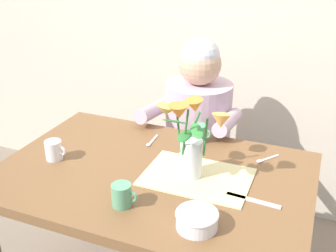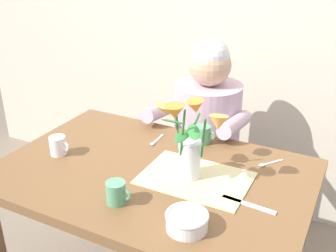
# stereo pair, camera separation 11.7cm
# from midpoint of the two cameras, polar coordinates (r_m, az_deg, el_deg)

# --- Properties ---
(wood_panel_backdrop) EXTENTS (4.00, 0.10, 2.50)m
(wood_panel_backdrop) POSITION_cam_midpoint_polar(r_m,az_deg,el_deg) (2.34, 7.14, 17.24)
(wood_panel_backdrop) COLOR beige
(wood_panel_backdrop) RESTS_ON ground_plane
(dining_table) EXTENTS (1.20, 0.80, 0.74)m
(dining_table) POSITION_cam_midpoint_polar(r_m,az_deg,el_deg) (1.62, -4.24, -9.44)
(dining_table) COLOR brown
(dining_table) RESTS_ON ground_plane
(seated_person) EXTENTS (0.45, 0.47, 1.14)m
(seated_person) POSITION_cam_midpoint_polar(r_m,az_deg,el_deg) (2.15, 2.62, -2.56)
(seated_person) COLOR #4C4C56
(seated_person) RESTS_ON ground_plane
(striped_placemat) EXTENTS (0.40, 0.28, 0.00)m
(striped_placemat) POSITION_cam_midpoint_polar(r_m,az_deg,el_deg) (1.52, 1.92, -7.27)
(striped_placemat) COLOR beige
(striped_placemat) RESTS_ON dining_table
(flower_vase) EXTENTS (0.30, 0.30, 0.33)m
(flower_vase) POSITION_cam_midpoint_polar(r_m,az_deg,el_deg) (1.45, 0.90, -1.66)
(flower_vase) COLOR silver
(flower_vase) RESTS_ON dining_table
(ceramic_bowl) EXTENTS (0.14, 0.14, 0.06)m
(ceramic_bowl) POSITION_cam_midpoint_polar(r_m,az_deg,el_deg) (1.27, 1.44, -13.16)
(ceramic_bowl) COLOR white
(ceramic_bowl) RESTS_ON dining_table
(dinner_knife) EXTENTS (0.19, 0.03, 0.00)m
(dinner_knife) POSITION_cam_midpoint_polar(r_m,az_deg,el_deg) (1.41, 9.68, -10.43)
(dinner_knife) COLOR silver
(dinner_knife) RESTS_ON dining_table
(tea_cup) EXTENTS (0.09, 0.07, 0.08)m
(tea_cup) POSITION_cam_midpoint_polar(r_m,az_deg,el_deg) (1.77, 2.49, -1.08)
(tea_cup) COLOR #569970
(tea_cup) RESTS_ON dining_table
(coffee_cup) EXTENTS (0.09, 0.07, 0.08)m
(coffee_cup) POSITION_cam_midpoint_polar(r_m,az_deg,el_deg) (1.71, -17.80, -3.32)
(coffee_cup) COLOR silver
(coffee_cup) RESTS_ON dining_table
(ceramic_mug) EXTENTS (0.09, 0.07, 0.08)m
(ceramic_mug) POSITION_cam_midpoint_polar(r_m,az_deg,el_deg) (1.37, -9.01, -9.74)
(ceramic_mug) COLOR #569970
(ceramic_mug) RESTS_ON dining_table
(spoon_0) EXTENTS (0.08, 0.10, 0.01)m
(spoon_0) POSITION_cam_midpoint_polar(r_m,az_deg,el_deg) (1.67, 11.59, -4.75)
(spoon_0) COLOR silver
(spoon_0) RESTS_ON dining_table
(spoon_1) EXTENTS (0.02, 0.12, 0.01)m
(spoon_1) POSITION_cam_midpoint_polar(r_m,az_deg,el_deg) (1.77, -4.34, -2.36)
(spoon_1) COLOR silver
(spoon_1) RESTS_ON dining_table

